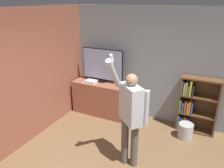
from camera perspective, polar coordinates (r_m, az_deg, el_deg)
wall_back at (r=5.22m, az=12.85°, el=4.37°), size 6.41×0.09×2.70m
wall_side_brick at (r=5.05m, az=-16.77°, el=3.42°), size 0.06×4.29×2.70m
tv_ledge at (r=5.69m, az=-2.78°, el=-3.63°), size 1.43×0.56×0.85m
television at (r=5.46m, az=-2.53°, el=4.96°), size 1.10×0.22×0.85m
game_console at (r=5.52m, az=-5.50°, el=0.63°), size 0.27×0.21×0.07m
remote_loose at (r=5.55m, az=-7.17°, el=0.44°), size 0.10×0.14×0.02m
bookshelf at (r=5.20m, az=20.57°, el=-5.23°), size 0.82×0.28×1.28m
person at (r=3.68m, az=4.84°, el=-7.35°), size 0.61×0.57×2.07m
waste_bin at (r=5.08m, az=18.63°, el=-11.51°), size 0.31×0.31×0.33m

